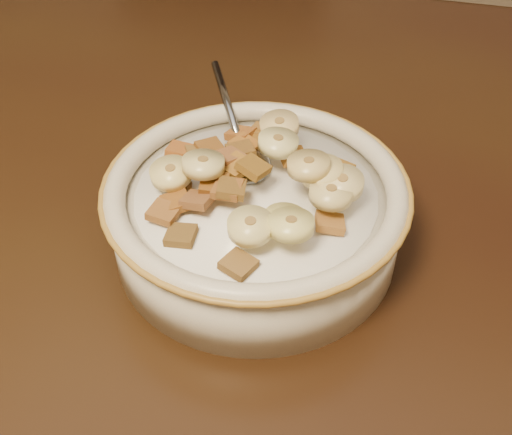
% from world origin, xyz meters
% --- Properties ---
extents(table, '(1.41, 0.91, 0.04)m').
position_xyz_m(table, '(0.00, 0.00, 0.73)').
color(table, black).
rests_on(table, floor).
extents(chair, '(0.50, 0.50, 1.01)m').
position_xyz_m(chair, '(-0.17, 0.61, 0.51)').
color(chair, black).
rests_on(chair, floor).
extents(cereal_bowl, '(0.22, 0.22, 0.05)m').
position_xyz_m(cereal_bowl, '(0.13, -0.06, 0.78)').
color(cereal_bowl, beige).
rests_on(cereal_bowl, table).
extents(milk, '(0.18, 0.18, 0.00)m').
position_xyz_m(milk, '(0.13, -0.06, 0.80)').
color(milk, white).
rests_on(milk, cereal_bowl).
extents(spoon, '(0.06, 0.07, 0.01)m').
position_xyz_m(spoon, '(0.12, -0.03, 0.81)').
color(spoon, gray).
rests_on(spoon, cereal_bowl).
extents(cereal_square_0, '(0.02, 0.02, 0.01)m').
position_xyz_m(cereal_square_0, '(0.10, -0.09, 0.82)').
color(cereal_square_0, brown).
rests_on(cereal_square_0, milk).
extents(cereal_square_1, '(0.03, 0.02, 0.01)m').
position_xyz_m(cereal_square_1, '(0.19, -0.03, 0.81)').
color(cereal_square_1, brown).
rests_on(cereal_square_1, milk).
extents(cereal_square_2, '(0.03, 0.02, 0.01)m').
position_xyz_m(cereal_square_2, '(0.11, -0.00, 0.81)').
color(cereal_square_2, '#9E5721').
rests_on(cereal_square_2, milk).
extents(cereal_square_3, '(0.03, 0.03, 0.01)m').
position_xyz_m(cereal_square_3, '(0.15, -0.03, 0.82)').
color(cereal_square_3, '#965F20').
rests_on(cereal_square_3, milk).
extents(cereal_square_4, '(0.03, 0.03, 0.01)m').
position_xyz_m(cereal_square_4, '(0.12, -0.06, 0.82)').
color(cereal_square_4, '#955C1E').
rests_on(cereal_square_4, milk).
extents(cereal_square_5, '(0.02, 0.02, 0.01)m').
position_xyz_m(cereal_square_5, '(0.11, -0.08, 0.82)').
color(cereal_square_5, brown).
rests_on(cereal_square_5, milk).
extents(cereal_square_6, '(0.03, 0.03, 0.01)m').
position_xyz_m(cereal_square_6, '(0.11, -0.02, 0.81)').
color(cereal_square_6, brown).
rests_on(cereal_square_6, milk).
extents(cereal_square_7, '(0.03, 0.03, 0.01)m').
position_xyz_m(cereal_square_7, '(0.14, -0.14, 0.81)').
color(cereal_square_7, brown).
rests_on(cereal_square_7, milk).
extents(cereal_square_8, '(0.02, 0.02, 0.01)m').
position_xyz_m(cereal_square_8, '(0.06, -0.04, 0.81)').
color(cereal_square_8, '#95511B').
rests_on(cereal_square_8, milk).
extents(cereal_square_9, '(0.03, 0.03, 0.01)m').
position_xyz_m(cereal_square_9, '(0.07, -0.07, 0.81)').
color(cereal_square_9, brown).
rests_on(cereal_square_9, milk).
extents(cereal_square_10, '(0.03, 0.03, 0.01)m').
position_xyz_m(cereal_square_10, '(0.11, -0.04, 0.82)').
color(cereal_square_10, brown).
rests_on(cereal_square_10, milk).
extents(cereal_square_11, '(0.02, 0.02, 0.01)m').
position_xyz_m(cereal_square_11, '(0.12, 0.01, 0.81)').
color(cereal_square_11, brown).
rests_on(cereal_square_11, milk).
extents(cereal_square_12, '(0.03, 0.03, 0.01)m').
position_xyz_m(cereal_square_12, '(0.07, -0.05, 0.81)').
color(cereal_square_12, '#8D5C16').
rests_on(cereal_square_12, milk).
extents(cereal_square_13, '(0.03, 0.03, 0.01)m').
position_xyz_m(cereal_square_13, '(0.08, -0.10, 0.81)').
color(cereal_square_13, brown).
rests_on(cereal_square_13, milk).
extents(cereal_square_14, '(0.02, 0.02, 0.01)m').
position_xyz_m(cereal_square_14, '(0.18, -0.04, 0.81)').
color(cereal_square_14, '#936318').
rests_on(cereal_square_14, milk).
extents(cereal_square_15, '(0.03, 0.03, 0.01)m').
position_xyz_m(cereal_square_15, '(0.11, -0.05, 0.82)').
color(cereal_square_15, brown).
rests_on(cereal_square_15, milk).
extents(cereal_square_16, '(0.02, 0.02, 0.01)m').
position_xyz_m(cereal_square_16, '(0.12, -0.08, 0.82)').
color(cereal_square_16, brown).
rests_on(cereal_square_16, milk).
extents(cereal_square_17, '(0.03, 0.03, 0.01)m').
position_xyz_m(cereal_square_17, '(0.13, -0.06, 0.83)').
color(cereal_square_17, brown).
rests_on(cereal_square_17, milk).
extents(cereal_square_18, '(0.03, 0.03, 0.01)m').
position_xyz_m(cereal_square_18, '(0.08, -0.04, 0.81)').
color(cereal_square_18, brown).
rests_on(cereal_square_18, milk).
extents(cereal_square_19, '(0.02, 0.02, 0.01)m').
position_xyz_m(cereal_square_19, '(0.12, -0.09, 0.82)').
color(cereal_square_19, brown).
rests_on(cereal_square_19, milk).
extents(cereal_square_20, '(0.02, 0.02, 0.01)m').
position_xyz_m(cereal_square_20, '(0.19, -0.09, 0.81)').
color(cereal_square_20, brown).
rests_on(cereal_square_20, milk).
extents(cereal_square_21, '(0.02, 0.02, 0.01)m').
position_xyz_m(cereal_square_21, '(0.12, -0.01, 0.81)').
color(cereal_square_21, brown).
rests_on(cereal_square_21, milk).
extents(cereal_square_22, '(0.02, 0.02, 0.01)m').
position_xyz_m(cereal_square_22, '(0.08, -0.11, 0.81)').
color(cereal_square_22, brown).
rests_on(cereal_square_22, milk).
extents(cereal_square_23, '(0.02, 0.02, 0.01)m').
position_xyz_m(cereal_square_23, '(0.10, -0.12, 0.81)').
color(cereal_square_23, brown).
rests_on(cereal_square_23, milk).
extents(cereal_square_24, '(0.03, 0.03, 0.01)m').
position_xyz_m(cereal_square_24, '(0.09, -0.03, 0.81)').
color(cereal_square_24, brown).
rests_on(cereal_square_24, milk).
extents(banana_slice_0, '(0.04, 0.04, 0.01)m').
position_xyz_m(banana_slice_0, '(0.14, -0.03, 0.83)').
color(banana_slice_0, '#F2E79B').
rests_on(banana_slice_0, milk).
extents(banana_slice_1, '(0.04, 0.04, 0.01)m').
position_xyz_m(banana_slice_1, '(0.14, -0.12, 0.82)').
color(banana_slice_1, '#FAE795').
rests_on(banana_slice_1, milk).
extents(banana_slice_2, '(0.04, 0.04, 0.01)m').
position_xyz_m(banana_slice_2, '(0.17, -0.12, 0.83)').
color(banana_slice_2, '#D5CA68').
rests_on(banana_slice_2, milk).
extents(banana_slice_3, '(0.04, 0.04, 0.01)m').
position_xyz_m(banana_slice_3, '(0.07, -0.08, 0.82)').
color(banana_slice_3, '#FAE988').
rests_on(banana_slice_3, milk).
extents(banana_slice_4, '(0.04, 0.04, 0.01)m').
position_xyz_m(banana_slice_4, '(0.19, -0.07, 0.82)').
color(banana_slice_4, tan).
rests_on(banana_slice_4, milk).
extents(banana_slice_5, '(0.04, 0.04, 0.02)m').
position_xyz_m(banana_slice_5, '(0.14, -0.01, 0.83)').
color(banana_slice_5, '#D3B874').
rests_on(banana_slice_5, milk).
extents(banana_slice_6, '(0.04, 0.04, 0.01)m').
position_xyz_m(banana_slice_6, '(0.17, -0.11, 0.82)').
color(banana_slice_6, '#ECDB81').
rests_on(banana_slice_6, milk).
extents(banana_slice_7, '(0.04, 0.04, 0.01)m').
position_xyz_m(banana_slice_7, '(0.10, -0.07, 0.83)').
color(banana_slice_7, '#ECDB91').
rests_on(banana_slice_7, milk).
extents(banana_slice_8, '(0.04, 0.04, 0.01)m').
position_xyz_m(banana_slice_8, '(0.17, -0.06, 0.83)').
color(banana_slice_8, tan).
rests_on(banana_slice_8, milk).
extents(banana_slice_9, '(0.04, 0.04, 0.01)m').
position_xyz_m(banana_slice_9, '(0.19, -0.06, 0.82)').
color(banana_slice_9, beige).
rests_on(banana_slice_9, milk).
extents(banana_slice_10, '(0.04, 0.04, 0.02)m').
position_xyz_m(banana_slice_10, '(0.18, -0.06, 0.83)').
color(banana_slice_10, '#F4D888').
rests_on(banana_slice_10, milk).
extents(banana_slice_11, '(0.04, 0.04, 0.02)m').
position_xyz_m(banana_slice_11, '(0.20, -0.06, 0.83)').
color(banana_slice_11, '#D6BC81').
rests_on(banana_slice_11, milk).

